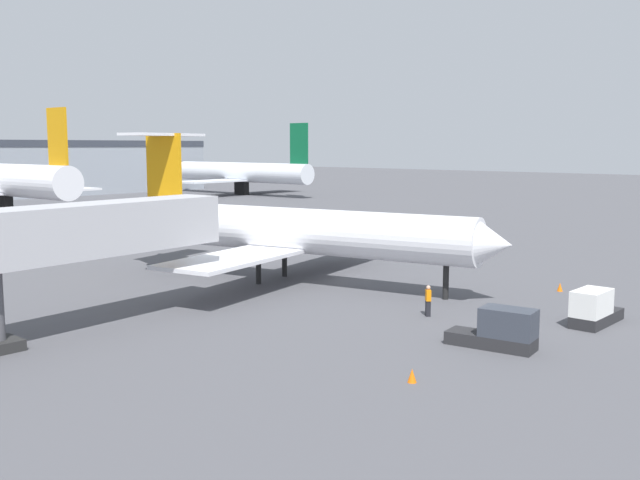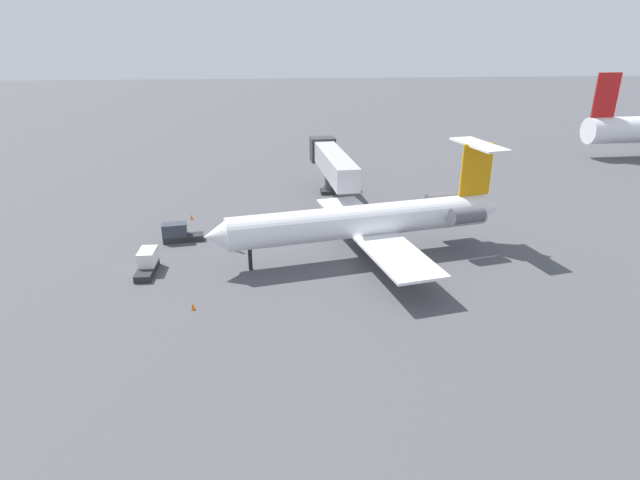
% 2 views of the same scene
% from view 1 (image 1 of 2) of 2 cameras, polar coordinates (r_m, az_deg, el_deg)
% --- Properties ---
extents(ground_plane, '(400.00, 400.00, 0.10)m').
position_cam_1_polar(ground_plane, '(48.68, 0.63, -3.40)').
color(ground_plane, '#4C4C51').
extents(regional_jet, '(22.05, 29.05, 10.05)m').
position_cam_1_polar(regional_jet, '(48.31, -2.63, 0.87)').
color(regional_jet, white).
rests_on(regional_jet, ground_plane).
extents(jet_bridge, '(17.90, 4.25, 6.62)m').
position_cam_1_polar(jet_bridge, '(36.16, -20.75, 0.29)').
color(jet_bridge, '#ADADB2').
rests_on(jet_bridge, ground_plane).
extents(ground_crew_marshaller, '(0.47, 0.47, 1.69)m').
position_cam_1_polar(ground_crew_marshaller, '(39.32, 8.56, -4.77)').
color(ground_crew_marshaller, black).
rests_on(ground_crew_marshaller, ground_plane).
extents(baggage_tug_lead, '(4.01, 1.43, 1.90)m').
position_cam_1_polar(baggage_tug_lead, '(39.51, 20.87, -5.15)').
color(baggage_tug_lead, '#262628').
rests_on(baggage_tug_lead, ground_plane).
extents(baggage_tug_trailing, '(1.93, 4.15, 1.90)m').
position_cam_1_polar(baggage_tug_trailing, '(33.80, 14.10, -6.98)').
color(baggage_tug_trailing, '#262628').
rests_on(baggage_tug_trailing, ground_plane).
extents(traffic_cone_near, '(0.36, 0.36, 0.55)m').
position_cam_1_polar(traffic_cone_near, '(48.03, 18.47, -3.55)').
color(traffic_cone_near, orange).
rests_on(traffic_cone_near, ground_plane).
extents(traffic_cone_mid, '(0.36, 0.36, 0.55)m').
position_cam_1_polar(traffic_cone_mid, '(28.67, 7.30, -10.60)').
color(traffic_cone_mid, orange).
rests_on(traffic_cone_mid, ground_plane).
extents(parked_airliner_west_mid, '(27.10, 32.15, 13.75)m').
position_cam_1_polar(parked_airliner_west_mid, '(106.60, -23.77, 4.34)').
color(parked_airliner_west_mid, white).
rests_on(parked_airliner_west_mid, ground_plane).
extents(parked_airliner_centre, '(27.89, 33.14, 13.02)m').
position_cam_1_polar(parked_airliner_centre, '(135.73, -6.17, 5.32)').
color(parked_airliner_centre, silver).
rests_on(parked_airliner_centre, ground_plane).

